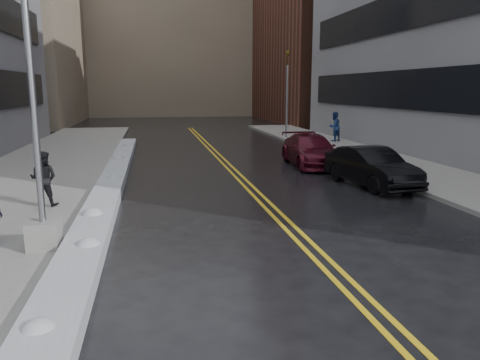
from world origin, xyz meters
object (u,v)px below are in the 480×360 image
traffic_signal (287,91)px  lamppost (36,138)px  car_black (371,167)px  car_maroon (311,150)px  pedestrian_b (43,179)px  fire_hydrant (389,160)px  pedestrian_east (334,127)px

traffic_signal → lamppost: bearing=-118.2°
lamppost → car_black: lamppost is taller
lamppost → car_maroon: size_ratio=1.54×
lamppost → car_black: (10.22, 5.43, -1.81)m
lamppost → car_maroon: (9.63, 10.40, -1.81)m
pedestrian_b → car_maroon: size_ratio=0.33×
fire_hydrant → traffic_signal: bearing=92.0°
fire_hydrant → traffic_signal: 14.30m
pedestrian_b → car_black: pedestrian_b is taller
lamppost → pedestrian_east: (14.13, 18.79, -1.43)m
lamppost → pedestrian_east: lamppost is taller
lamppost → fire_hydrant: 14.81m
car_maroon → pedestrian_b: bearing=-145.2°
fire_hydrant → car_maroon: bearing=138.1°
fire_hydrant → car_maroon: (-2.67, 2.40, 0.17)m
pedestrian_b → car_black: size_ratio=0.37×
pedestrian_east → fire_hydrant: bearing=53.1°
lamppost → car_black: bearing=28.0°
pedestrian_b → fire_hydrant: bearing=-152.8°
lamppost → traffic_signal: lamppost is taller
pedestrian_east → car_maroon: 9.53m
lamppost → fire_hydrant: size_ratio=10.45×
lamppost → pedestrian_east: bearing=53.1°
traffic_signal → car_maroon: traffic_signal is taller
pedestrian_east → car_maroon: (-4.50, -8.39, -0.39)m
traffic_signal → car_maroon: bearing=-100.6°
fire_hydrant → pedestrian_b: pedestrian_b is taller
car_black → pedestrian_b: bearing=179.7°
pedestrian_east → traffic_signal: bearing=-81.3°
traffic_signal → car_black: traffic_signal is taller
car_maroon → lamppost: bearing=-129.7°
car_black → car_maroon: 5.01m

